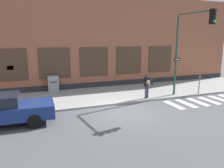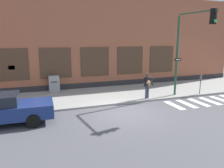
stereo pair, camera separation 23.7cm
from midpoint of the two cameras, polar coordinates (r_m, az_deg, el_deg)
The scene contains 9 objects.
ground_plane at distance 12.69m, azimuth 3.14°, elevation -7.44°, with size 160.00×160.00×0.00m, color #4C4C51.
sidewalk at distance 16.29m, azimuth -2.57°, elevation -2.84°, with size 28.00×5.06×0.11m.
building_backdrop at distance 20.11m, azimuth -6.74°, elevation 10.83°, with size 28.00×4.06×7.72m.
crosswalk at distance 16.01m, azimuth 22.41°, elevation -4.20°, with size 5.20×1.90×0.01m.
red_car at distance 11.97m, azimuth -26.93°, elevation -6.08°, with size 4.66×2.10×1.53m.
busker at distance 15.09m, azimuth 8.72°, elevation -0.12°, with size 0.78×0.67×1.72m.
traffic_light at distance 15.55m, azimuth 19.07°, elevation 10.73°, with size 0.85×3.04×5.77m.
parking_meter at distance 17.51m, azimuth 21.51°, elevation 0.73°, with size 0.13×0.11×1.44m.
utility_box at distance 17.47m, azimuth -15.49°, elevation 0.03°, with size 0.79×0.62×1.24m.
Camera 1 is at (-4.96, -10.91, 4.20)m, focal length 35.00 mm.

